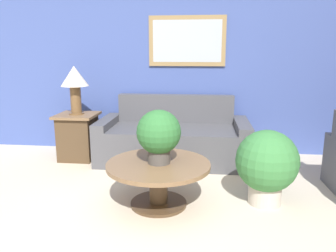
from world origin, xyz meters
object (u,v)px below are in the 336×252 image
coffee_table (158,174)px  table_lamp (75,81)px  potted_plant_on_table (159,134)px  potted_plant_floor (267,164)px  couch_main (173,140)px  side_table (78,136)px

coffee_table → table_lamp: 2.03m
potted_plant_on_table → potted_plant_floor: bearing=8.2°
table_lamp → potted_plant_floor: (2.38, -1.17, -0.69)m
couch_main → potted_plant_floor: bearing=-50.2°
side_table → table_lamp: bearing=0.0°
couch_main → potted_plant_on_table: potted_plant_on_table is taller
couch_main → potted_plant_on_table: 1.46m
couch_main → coffee_table: 1.39m
coffee_table → table_lamp: table_lamp is taller
coffee_table → couch_main: bearing=89.3°
side_table → table_lamp: 0.78m
coffee_table → potted_plant_on_table: 0.41m
coffee_table → side_table: bearing=135.2°
side_table → potted_plant_on_table: potted_plant_on_table is taller
couch_main → table_lamp: (-1.34, -0.07, 0.81)m
couch_main → coffee_table: bearing=-90.7°
table_lamp → potted_plant_on_table: (1.33, -1.32, -0.38)m
couch_main → potted_plant_on_table: size_ratio=3.91×
couch_main → table_lamp: size_ratio=3.08×
coffee_table → side_table: size_ratio=1.58×
couch_main → table_lamp: bearing=-176.9°
potted_plant_on_table → potted_plant_floor: size_ratio=0.69×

